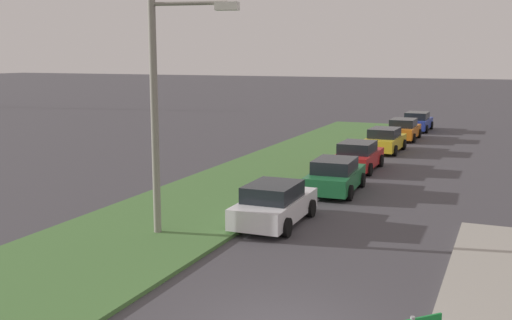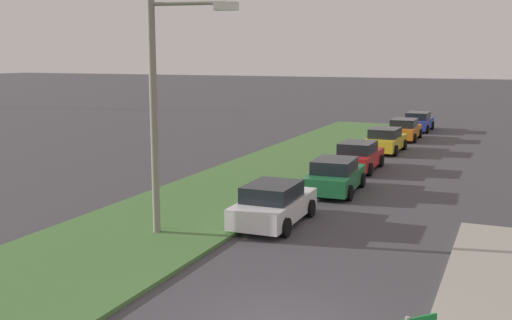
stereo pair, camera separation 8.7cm
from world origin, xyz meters
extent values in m
cube|color=#477238|center=(10.00, 6.77, 0.06)|extent=(60.00, 6.00, 0.12)
cube|color=silver|center=(7.81, 3.15, 0.57)|extent=(4.32, 1.85, 0.70)
cube|color=black|center=(7.61, 3.15, 1.19)|extent=(2.22, 1.63, 0.55)
cylinder|color=black|center=(9.15, 4.07, 0.32)|extent=(0.64, 0.23, 0.64)
cylinder|color=black|center=(9.17, 2.27, 0.32)|extent=(0.64, 0.23, 0.64)
cylinder|color=black|center=(6.45, 4.04, 0.32)|extent=(0.64, 0.23, 0.64)
cylinder|color=black|center=(6.47, 2.24, 0.32)|extent=(0.64, 0.23, 0.64)
cube|color=#1E6B38|center=(13.51, 2.56, 0.57)|extent=(4.37, 1.98, 0.70)
cube|color=black|center=(13.31, 2.55, 1.19)|extent=(2.27, 1.69, 0.55)
cylinder|color=black|center=(14.82, 3.52, 0.32)|extent=(0.65, 0.25, 0.64)
cylinder|color=black|center=(14.90, 1.72, 0.32)|extent=(0.65, 0.25, 0.64)
cylinder|color=black|center=(12.12, 3.40, 0.32)|extent=(0.65, 0.25, 0.64)
cylinder|color=black|center=(12.20, 1.61, 0.32)|extent=(0.65, 0.25, 0.64)
cube|color=red|center=(18.94, 2.88, 0.57)|extent=(4.30, 1.80, 0.70)
cube|color=black|center=(18.74, 2.88, 1.19)|extent=(2.20, 1.60, 0.55)
cylinder|color=black|center=(20.29, 3.79, 0.32)|extent=(0.64, 0.22, 0.64)
cylinder|color=black|center=(20.29, 1.99, 0.32)|extent=(0.64, 0.22, 0.64)
cylinder|color=black|center=(17.59, 3.78, 0.32)|extent=(0.64, 0.22, 0.64)
cylinder|color=black|center=(17.59, 1.98, 0.32)|extent=(0.64, 0.22, 0.64)
cube|color=gold|center=(25.43, 2.79, 0.57)|extent=(4.35, 1.92, 0.70)
cube|color=black|center=(25.23, 2.79, 1.19)|extent=(2.24, 1.66, 0.55)
cylinder|color=black|center=(26.81, 3.65, 0.32)|extent=(0.65, 0.24, 0.64)
cylinder|color=black|center=(26.76, 1.85, 0.32)|extent=(0.65, 0.24, 0.64)
cylinder|color=black|center=(24.11, 3.72, 0.32)|extent=(0.65, 0.24, 0.64)
cylinder|color=black|center=(24.06, 1.92, 0.32)|extent=(0.65, 0.24, 0.64)
cube|color=orange|center=(31.39, 2.65, 0.57)|extent=(4.31, 1.82, 0.70)
cube|color=black|center=(31.19, 2.65, 1.19)|extent=(2.21, 1.61, 0.55)
cylinder|color=black|center=(32.74, 3.56, 0.32)|extent=(0.64, 0.22, 0.64)
cylinder|color=black|center=(32.75, 1.76, 0.32)|extent=(0.64, 0.22, 0.64)
cylinder|color=black|center=(30.04, 3.55, 0.32)|extent=(0.64, 0.22, 0.64)
cylinder|color=black|center=(30.05, 1.75, 0.32)|extent=(0.64, 0.22, 0.64)
cube|color=#23389E|center=(36.94, 2.52, 0.57)|extent=(4.33, 1.87, 0.70)
cube|color=black|center=(36.74, 2.53, 1.19)|extent=(2.22, 1.63, 0.55)
cylinder|color=black|center=(38.31, 3.40, 0.32)|extent=(0.64, 0.23, 0.64)
cylinder|color=black|center=(38.28, 1.60, 0.32)|extent=(0.64, 0.23, 0.64)
cylinder|color=black|center=(35.61, 3.44, 0.32)|extent=(0.64, 0.23, 0.64)
cylinder|color=black|center=(35.58, 1.64, 0.32)|extent=(0.64, 0.23, 0.64)
cylinder|color=gray|center=(5.02, 6.17, 3.75)|extent=(0.24, 0.24, 7.50)
cylinder|color=gray|center=(5.24, 4.99, 7.35)|extent=(0.56, 2.38, 0.12)
cube|color=silver|center=(5.46, 3.81, 7.25)|extent=(0.48, 0.75, 0.24)
camera|label=1|loc=(-11.41, -4.25, 5.80)|focal=42.76mm
camera|label=2|loc=(-11.38, -4.33, 5.80)|focal=42.76mm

